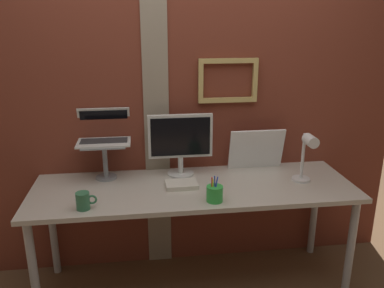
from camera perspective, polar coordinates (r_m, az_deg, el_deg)
name	(u,v)px	position (r m, az deg, el deg)	size (l,w,h in m)	color
brick_wall_back	(178,99)	(2.76, -1.96, 6.53)	(3.13, 0.15, 2.45)	brown
desk	(194,196)	(2.58, 0.30, -7.47)	(2.05, 0.66, 0.74)	beige
monitor	(180,140)	(2.65, -1.68, 0.64)	(0.43, 0.18, 0.42)	silver
laptop_stand	(105,155)	(2.67, -12.40, -1.55)	(0.28, 0.22, 0.24)	gray
laptop	(104,132)	(2.69, -12.49, 1.69)	(0.34, 0.27, 0.21)	silver
whiteboard_panel	(256,149)	(2.82, 9.20, -0.75)	(0.39, 0.02, 0.30)	white
desk_lamp	(307,153)	(2.61, 16.14, -1.28)	(0.12, 0.20, 0.34)	white
pen_cup	(215,194)	(2.34, 3.26, -7.10)	(0.10, 0.10, 0.16)	green
coffee_mug	(83,201)	(2.32, -15.30, -7.86)	(0.12, 0.08, 0.10)	#33724C
paper_clutter_stack	(181,185)	(2.53, -1.52, -5.84)	(0.20, 0.14, 0.03)	silver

